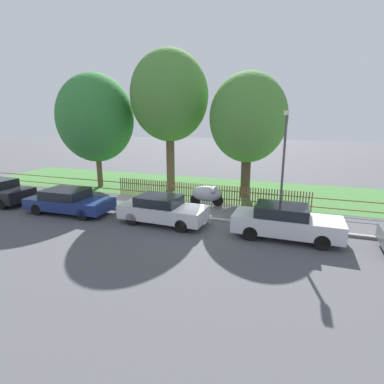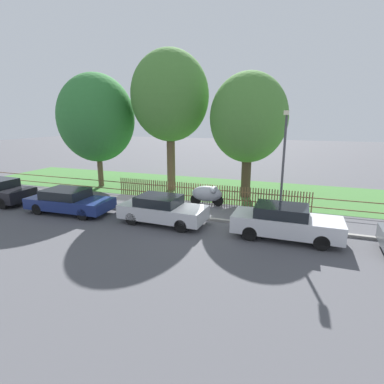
# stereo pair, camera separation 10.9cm
# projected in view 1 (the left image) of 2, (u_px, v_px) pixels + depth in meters

# --- Properties ---
(ground_plane) EXTENTS (120.00, 120.00, 0.00)m
(ground_plane) POSITION_uv_depth(u_px,v_px,m) (188.00, 218.00, 15.08)
(ground_plane) COLOR #4C4C51
(kerb_stone) EXTENTS (37.99, 0.20, 0.12)m
(kerb_stone) POSITION_uv_depth(u_px,v_px,m) (189.00, 217.00, 15.16)
(kerb_stone) COLOR gray
(kerb_stone) RESTS_ON ground
(grass_strip) EXTENTS (37.99, 7.29, 0.01)m
(grass_strip) POSITION_uv_depth(u_px,v_px,m) (221.00, 189.00, 21.29)
(grass_strip) COLOR #3D7033
(grass_strip) RESTS_ON ground
(park_fence) EXTENTS (37.99, 0.05, 1.12)m
(park_fence) POSITION_uv_depth(u_px,v_px,m) (206.00, 193.00, 17.83)
(park_fence) COLOR brown
(park_fence) RESTS_ON ground
(parked_car_black_saloon) EXTENTS (4.57, 1.99, 1.27)m
(parked_car_black_saloon) POSITION_uv_depth(u_px,v_px,m) (69.00, 201.00, 15.83)
(parked_car_black_saloon) COLOR navy
(parked_car_black_saloon) RESTS_ON ground
(parked_car_navy_estate) EXTENTS (4.19, 1.87, 1.34)m
(parked_car_navy_estate) POSITION_uv_depth(u_px,v_px,m) (162.00, 209.00, 14.24)
(parked_car_navy_estate) COLOR silver
(parked_car_navy_estate) RESTS_ON ground
(parked_car_red_compact) EXTENTS (4.40, 1.73, 1.41)m
(parked_car_red_compact) POSITION_uv_depth(u_px,v_px,m) (285.00, 222.00, 12.46)
(parked_car_red_compact) COLOR silver
(parked_car_red_compact) RESTS_ON ground
(covered_motorcycle) EXTENTS (1.94, 0.91, 1.15)m
(covered_motorcycle) POSITION_uv_depth(u_px,v_px,m) (207.00, 194.00, 17.15)
(covered_motorcycle) COLOR black
(covered_motorcycle) RESTS_ON ground
(tree_nearest_kerb) EXTENTS (5.30, 5.30, 7.97)m
(tree_nearest_kerb) POSITION_uv_depth(u_px,v_px,m) (96.00, 118.00, 21.00)
(tree_nearest_kerb) COLOR brown
(tree_nearest_kerb) RESTS_ON ground
(tree_behind_motorcycle) EXTENTS (5.13, 5.13, 9.28)m
(tree_behind_motorcycle) POSITION_uv_depth(u_px,v_px,m) (169.00, 97.00, 19.65)
(tree_behind_motorcycle) COLOR brown
(tree_behind_motorcycle) RESTS_ON ground
(tree_mid_park) EXTENTS (4.70, 4.70, 7.63)m
(tree_mid_park) POSITION_uv_depth(u_px,v_px,m) (248.00, 118.00, 18.15)
(tree_mid_park) COLOR #473828
(tree_mid_park) RESTS_ON ground
(street_lamp) EXTENTS (0.20, 0.79, 5.23)m
(street_lamp) POSITION_uv_depth(u_px,v_px,m) (284.00, 154.00, 13.54)
(street_lamp) COLOR #47474C
(street_lamp) RESTS_ON ground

